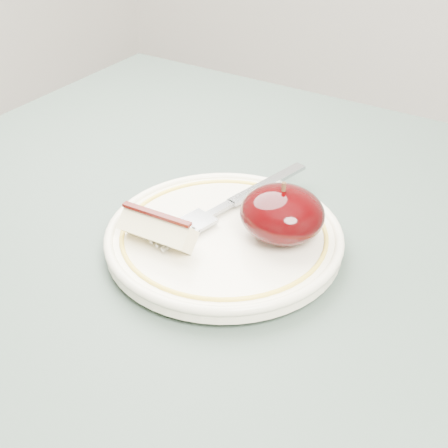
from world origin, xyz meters
The scene contains 5 objects.
table centered at (0.00, 0.00, 0.66)m, with size 0.90×0.90×0.75m.
plate centered at (-0.04, 0.06, 0.76)m, with size 0.22×0.22×0.02m.
apple_half centered at (0.00, 0.09, 0.79)m, with size 0.08×0.07×0.06m.
apple_wedge centered at (-0.08, 0.02, 0.78)m, with size 0.07×0.03×0.03m.
fork centered at (-0.06, 0.10, 0.77)m, with size 0.06×0.20×0.00m.
Camera 1 is at (0.21, -0.33, 1.09)m, focal length 50.00 mm.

